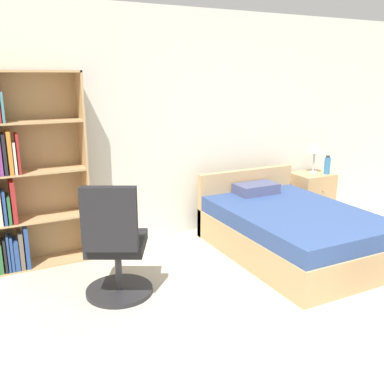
{
  "coord_description": "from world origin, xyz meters",
  "views": [
    {
      "loc": [
        -2.25,
        -1.3,
        1.88
      ],
      "look_at": [
        -0.59,
        1.98,
        0.87
      ],
      "focal_mm": 40.0,
      "sensor_mm": 36.0,
      "label": 1
    }
  ],
  "objects_px": {
    "bed": "(289,229)",
    "nightstand": "(311,195)",
    "office_chair": "(115,249)",
    "water_bottle": "(327,165)",
    "bookshelf": "(22,177)",
    "table_lamp": "(315,148)"
  },
  "relations": [
    {
      "from": "office_chair",
      "to": "nightstand",
      "type": "distance_m",
      "value": 3.15
    },
    {
      "from": "bookshelf",
      "to": "water_bottle",
      "type": "xyz_separation_m",
      "value": [
        3.74,
        -0.19,
        -0.2
      ]
    },
    {
      "from": "bookshelf",
      "to": "office_chair",
      "type": "bearing_deg",
      "value": -60.33
    },
    {
      "from": "bookshelf",
      "to": "bed",
      "type": "distance_m",
      "value": 2.79
    },
    {
      "from": "bed",
      "to": "bookshelf",
      "type": "bearing_deg",
      "value": 160.29
    },
    {
      "from": "bed",
      "to": "nightstand",
      "type": "xyz_separation_m",
      "value": [
        1.03,
        0.83,
        0.04
      ]
    },
    {
      "from": "bed",
      "to": "table_lamp",
      "type": "distance_m",
      "value": 1.51
    },
    {
      "from": "bookshelf",
      "to": "table_lamp",
      "type": "bearing_deg",
      "value": -1.2
    },
    {
      "from": "bed",
      "to": "water_bottle",
      "type": "distance_m",
      "value": 1.46
    },
    {
      "from": "office_chair",
      "to": "nightstand",
      "type": "relative_size",
      "value": 1.71
    },
    {
      "from": "bookshelf",
      "to": "nightstand",
      "type": "height_order",
      "value": "bookshelf"
    },
    {
      "from": "office_chair",
      "to": "nightstand",
      "type": "xyz_separation_m",
      "value": [
        3.0,
        0.95,
        -0.15
      ]
    },
    {
      "from": "office_chair",
      "to": "water_bottle",
      "type": "relative_size",
      "value": 4.28
    },
    {
      "from": "office_chair",
      "to": "table_lamp",
      "type": "bearing_deg",
      "value": 17.65
    },
    {
      "from": "nightstand",
      "to": "water_bottle",
      "type": "relative_size",
      "value": 2.5
    },
    {
      "from": "nightstand",
      "to": "bookshelf",
      "type": "bearing_deg",
      "value": 178.61
    },
    {
      "from": "bed",
      "to": "office_chair",
      "type": "relative_size",
      "value": 1.82
    },
    {
      "from": "bookshelf",
      "to": "bed",
      "type": "bearing_deg",
      "value": -19.71
    },
    {
      "from": "water_bottle",
      "to": "office_chair",
      "type": "bearing_deg",
      "value": -165.03
    },
    {
      "from": "bookshelf",
      "to": "nightstand",
      "type": "xyz_separation_m",
      "value": [
        3.59,
        -0.09,
        -0.62
      ]
    },
    {
      "from": "bookshelf",
      "to": "water_bottle",
      "type": "relative_size",
      "value": 7.83
    },
    {
      "from": "bed",
      "to": "nightstand",
      "type": "relative_size",
      "value": 3.11
    }
  ]
}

